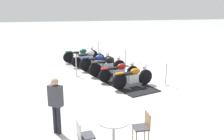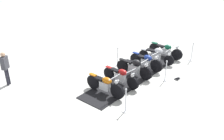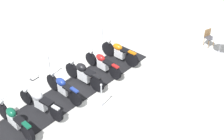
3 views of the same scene
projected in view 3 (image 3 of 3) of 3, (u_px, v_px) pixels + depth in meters
name	position (u px, v px, depth m)	size (l,w,h in m)	color
ground_plane	(75.00, 90.00, 14.02)	(80.00, 80.00, 0.00)	silver
display_platform	(75.00, 90.00, 14.01)	(8.07, 1.53, 0.04)	black
motorcycle_copper	(119.00, 52.00, 15.56)	(0.95, 2.06, 1.03)	black
motorcycle_maroon	(102.00, 63.00, 14.85)	(0.83, 2.14, 0.93)	black
motorcycle_black	(83.00, 74.00, 14.10)	(0.94, 2.09, 1.01)	black
motorcycle_navy	(63.00, 87.00, 13.39)	(0.81, 2.08, 1.04)	black
motorcycle_chrome	(39.00, 101.00, 12.65)	(1.08, 2.11, 0.91)	black
motorcycle_forest	(14.00, 119.00, 11.96)	(0.86, 2.29, 1.00)	black
stanchion_right_front	(103.00, 40.00, 16.75)	(0.33, 0.33, 1.06)	silver
stanchion_right_mid	(50.00, 69.00, 14.60)	(0.28, 0.28, 1.12)	silver
stanchion_left_mid	(102.00, 100.00, 13.01)	(0.35, 0.35, 1.13)	silver
info_placard	(34.00, 77.00, 14.66)	(0.42, 0.31, 0.20)	#333338
cafe_table	(221.00, 43.00, 16.09)	(0.85, 0.85, 0.76)	#B7B7BC
cafe_chair_near_table	(209.00, 36.00, 16.69)	(0.40, 0.40, 0.89)	olive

